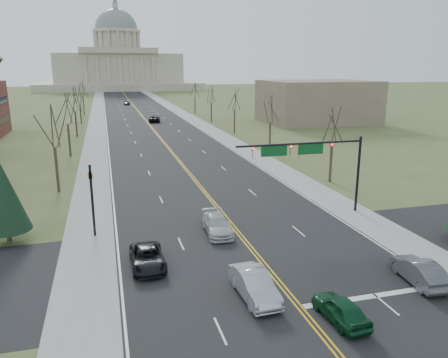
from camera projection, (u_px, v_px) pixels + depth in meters
ground at (293, 299)px, 26.03m from camera, size 600.00×600.00×0.00m
road at (140, 113)px, 128.70m from camera, size 20.00×380.00×0.01m
cross_road at (259, 257)px, 31.63m from camera, size 120.00×14.00×0.01m
sidewalk_left at (97, 114)px, 125.63m from camera, size 4.00×380.00×0.03m
sidewalk_right at (180, 112)px, 131.77m from camera, size 4.00×380.00×0.03m
center_line at (140, 113)px, 128.70m from camera, size 0.42×380.00×0.01m
edge_line_left at (105, 114)px, 126.19m from camera, size 0.15×380.00×0.01m
edge_line_right at (173, 112)px, 131.21m from camera, size 0.15×380.00×0.01m
stop_bar at (376, 296)px, 26.38m from camera, size 9.50×0.50×0.01m
capitol at (119, 64)px, 255.71m from camera, size 90.00×60.00×50.00m
signal_mast at (310, 155)px, 39.09m from camera, size 12.12×0.44×7.20m
signal_left at (92, 192)px, 34.76m from camera, size 0.32×0.36×6.00m
tree_r_0 at (333, 127)px, 50.75m from camera, size 3.74×3.74×8.50m
tree_l_0 at (53, 129)px, 46.46m from camera, size 3.96×3.96×9.00m
tree_r_1 at (271, 111)px, 69.41m from camera, size 3.74×3.74×8.50m
tree_l_1 at (67, 111)px, 65.12m from camera, size 3.96×3.96×9.00m
tree_r_2 at (235, 101)px, 88.08m from camera, size 3.74×3.74×8.50m
tree_l_2 at (74, 101)px, 83.79m from camera, size 3.96×3.96×9.00m
tree_r_3 at (211, 95)px, 106.75m from camera, size 3.74×3.74×8.50m
tree_l_3 at (79, 94)px, 102.46m from camera, size 3.96×3.96×9.00m
tree_r_4 at (195, 91)px, 125.42m from camera, size 3.74×3.74×8.50m
tree_l_4 at (82, 90)px, 121.13m from camera, size 3.96×3.96×9.00m
conifer_l at (4, 196)px, 33.56m from camera, size 3.64×3.64×6.50m
bldg_right_mass at (317, 102)px, 105.94m from camera, size 25.00×20.00×10.00m
car_nb_inner_lead at (341, 309)px, 23.66m from camera, size 1.90×4.13×1.37m
car_nb_outer_lead at (419, 271)px, 27.87m from camera, size 2.11×4.88×1.56m
car_sb_inner_lead at (254, 285)px, 26.01m from camera, size 1.92×4.99×1.62m
car_sb_outer_lead at (148, 258)px, 29.99m from camera, size 2.28×4.88×1.35m
car_sb_inner_second at (217, 225)px, 36.06m from camera, size 2.28×5.10×1.45m
car_far_nb at (154, 119)px, 107.80m from camera, size 3.38×6.03×1.59m
car_far_sb at (127, 102)px, 154.78m from camera, size 2.48×4.97×1.63m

